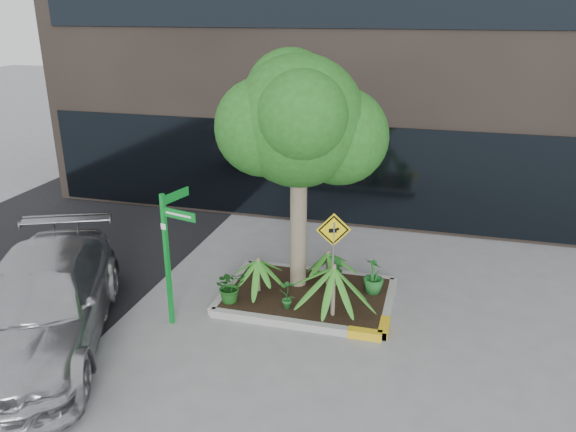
% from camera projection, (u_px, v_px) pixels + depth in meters
% --- Properties ---
extents(ground, '(80.00, 80.00, 0.00)m').
position_uv_depth(ground, '(294.00, 305.00, 10.97)').
color(ground, gray).
rests_on(ground, ground).
extents(asphalt_road, '(7.00, 80.00, 0.01)m').
position_uv_depth(asphalt_road, '(14.00, 267.00, 12.57)').
color(asphalt_road, black).
rests_on(asphalt_road, ground).
extents(planter, '(3.35, 2.36, 0.15)m').
position_uv_depth(planter, '(309.00, 295.00, 11.12)').
color(planter, '#9E9E99').
rests_on(planter, ground).
extents(tree, '(3.18, 2.82, 4.77)m').
position_uv_depth(tree, '(299.00, 121.00, 10.37)').
color(tree, gray).
rests_on(tree, ground).
extents(palm_front, '(1.14, 1.14, 1.27)m').
position_uv_depth(palm_front, '(334.00, 268.00, 10.00)').
color(palm_front, gray).
rests_on(palm_front, ground).
extents(palm_left, '(0.80, 0.80, 0.89)m').
position_uv_depth(palm_left, '(258.00, 260.00, 11.00)').
color(palm_left, gray).
rests_on(palm_left, ground).
extents(palm_back, '(0.82, 0.82, 0.92)m').
position_uv_depth(palm_back, '(328.00, 253.00, 11.27)').
color(palm_back, gray).
rests_on(palm_back, ground).
extents(parked_car, '(4.04, 5.61, 1.51)m').
position_uv_depth(parked_car, '(40.00, 305.00, 9.46)').
color(parked_car, '#B2B2B7').
rests_on(parked_car, ground).
extents(shrub_a, '(0.82, 0.82, 0.65)m').
position_uv_depth(shrub_a, '(230.00, 286.00, 10.70)').
color(shrub_a, '#184F16').
rests_on(shrub_a, planter).
extents(shrub_b, '(0.57, 0.57, 0.73)m').
position_uv_depth(shrub_b, '(374.00, 276.00, 11.03)').
color(shrub_b, '#1E6425').
rests_on(shrub_b, planter).
extents(shrub_c, '(0.38, 0.38, 0.60)m').
position_uv_depth(shrub_c, '(287.00, 293.00, 10.47)').
color(shrub_c, '#1D5E22').
rests_on(shrub_c, planter).
extents(shrub_d, '(0.54, 0.54, 0.69)m').
position_uv_depth(shrub_d, '(336.00, 269.00, 11.33)').
color(shrub_d, '#1C6421').
rests_on(shrub_d, planter).
extents(street_sign_post, '(0.72, 0.85, 2.51)m').
position_uv_depth(street_sign_post, '(170.00, 245.00, 9.83)').
color(street_sign_post, '#0D952B').
rests_on(street_sign_post, ground).
extents(cattle_sign, '(0.59, 0.20, 1.99)m').
position_uv_depth(cattle_sign, '(333.00, 248.00, 9.87)').
color(cattle_sign, slate).
rests_on(cattle_sign, ground).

